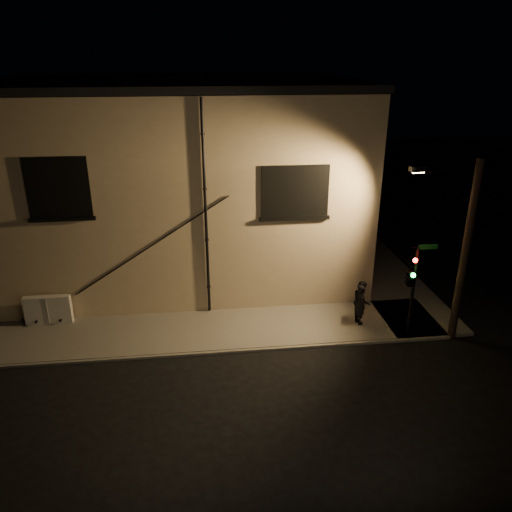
{
  "coord_description": "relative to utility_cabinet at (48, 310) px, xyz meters",
  "views": [
    {
      "loc": [
        -2.06,
        -15.11,
        9.86
      ],
      "look_at": [
        -0.03,
        1.8,
        2.91
      ],
      "focal_mm": 35.0,
      "sensor_mm": 36.0,
      "label": 1
    }
  ],
  "objects": [
    {
      "name": "utility_cabinet",
      "position": [
        0.0,
        0.0,
        0.0
      ],
      "size": [
        1.74,
        0.29,
        1.14
      ],
      "primitive_type": "cube",
      "color": "silver",
      "rests_on": "sidewalk"
    },
    {
      "name": "pedestrian_b",
      "position": [
        12.05,
        -1.16,
        0.24
      ],
      "size": [
        0.79,
        0.92,
        1.63
      ],
      "primitive_type": "imported",
      "rotation": [
        0.0,
        0.0,
        1.33
      ],
      "color": "black",
      "rests_on": "sidewalk"
    },
    {
      "name": "streetlamp_pole",
      "position": [
        15.0,
        -2.57,
        2.9
      ],
      "size": [
        2.01,
        1.38,
        6.7
      ],
      "color": "black",
      "rests_on": "ground"
    },
    {
      "name": "ground",
      "position": [
        7.99,
        -2.7,
        -0.69
      ],
      "size": [
        90.0,
        90.0,
        0.0
      ],
      "primitive_type": "plane",
      "color": "black"
    },
    {
      "name": "building",
      "position": [
        4.99,
        6.29,
        3.71
      ],
      "size": [
        16.2,
        12.23,
        8.8
      ],
      "color": "#C5AE8E",
      "rests_on": "ground"
    },
    {
      "name": "pedestrian_a",
      "position": [
        11.94,
        -1.42,
        0.23
      ],
      "size": [
        0.4,
        0.59,
        1.61
      ],
      "primitive_type": "imported",
      "rotation": [
        0.0,
        0.0,
        1.59
      ],
      "color": "black",
      "rests_on": "sidewalk"
    },
    {
      "name": "sidewalk",
      "position": [
        9.21,
        1.69,
        -0.63
      ],
      "size": [
        21.0,
        16.0,
        0.12
      ],
      "color": "#65615B",
      "rests_on": "ground"
    },
    {
      "name": "traffic_signal",
      "position": [
        13.28,
        -2.51,
        1.82
      ],
      "size": [
        1.18,
        2.07,
        3.55
      ],
      "color": "black",
      "rests_on": "sidewalk"
    }
  ]
}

